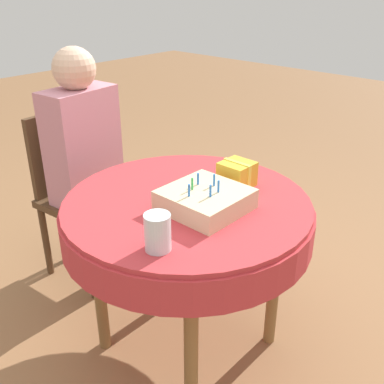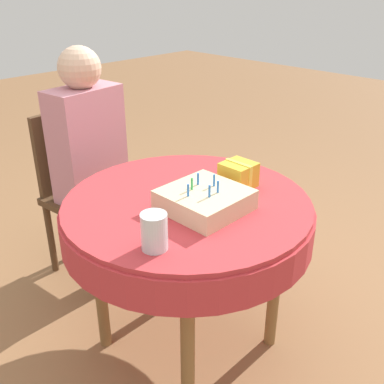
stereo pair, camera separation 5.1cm
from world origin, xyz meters
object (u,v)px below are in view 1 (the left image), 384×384
object	(u,v)px
chair	(79,189)
drinking_glass	(158,232)
birthday_cake	(205,200)
gift_box	(237,174)
person	(86,149)

from	to	relation	value
chair	drinking_glass	xyz separation A→B (m)	(-0.36, -0.99, 0.30)
birthday_cake	gift_box	world-z (taller)	birthday_cake
chair	drinking_glass	bearing A→B (deg)	-116.63
chair	birthday_cake	distance (m)	0.97
chair	birthday_cake	size ratio (longest dim) A/B	3.17
chair	gift_box	size ratio (longest dim) A/B	6.90
chair	drinking_glass	distance (m)	1.10
person	gift_box	bearing A→B (deg)	-85.11
gift_box	person	bearing A→B (deg)	101.39
birthday_cake	drinking_glass	size ratio (longest dim) A/B	2.27
chair	gift_box	world-z (taller)	chair
drinking_glass	gift_box	size ratio (longest dim) A/B	0.96
drinking_glass	gift_box	world-z (taller)	drinking_glass
gift_box	birthday_cake	bearing A→B (deg)	-171.13
gift_box	chair	bearing A→B (deg)	100.91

